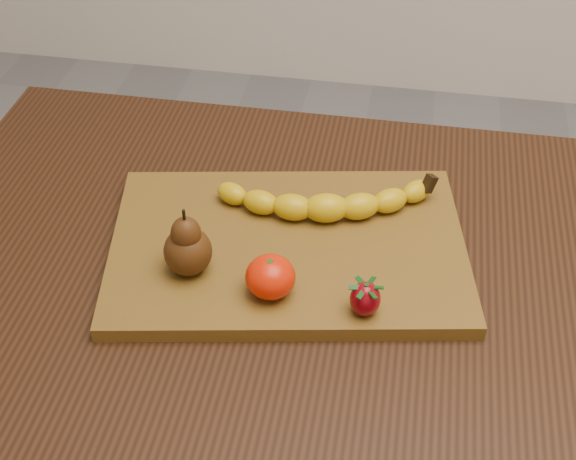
% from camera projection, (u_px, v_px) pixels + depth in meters
% --- Properties ---
extents(table, '(1.00, 0.70, 0.76)m').
position_uv_depth(table, '(284.00, 314.00, 1.09)').
color(table, black).
rests_on(table, ground).
extents(cutting_board, '(0.50, 0.38, 0.02)m').
position_uv_depth(cutting_board, '(288.00, 248.00, 1.03)').
color(cutting_board, brown).
rests_on(cutting_board, table).
extents(banana, '(0.26, 0.11, 0.04)m').
position_uv_depth(banana, '(326.00, 208.00, 1.04)').
color(banana, '#D1A909').
rests_on(banana, cutting_board).
extents(pear, '(0.06, 0.06, 0.09)m').
position_uv_depth(pear, '(187.00, 241.00, 0.95)').
color(pear, '#42230A').
rests_on(pear, cutting_board).
extents(mandarin, '(0.07, 0.07, 0.05)m').
position_uv_depth(mandarin, '(270.00, 277.00, 0.93)').
color(mandarin, red).
rests_on(mandarin, cutting_board).
extents(strawberry, '(0.04, 0.04, 0.04)m').
position_uv_depth(strawberry, '(365.00, 298.00, 0.91)').
color(strawberry, maroon).
rests_on(strawberry, cutting_board).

